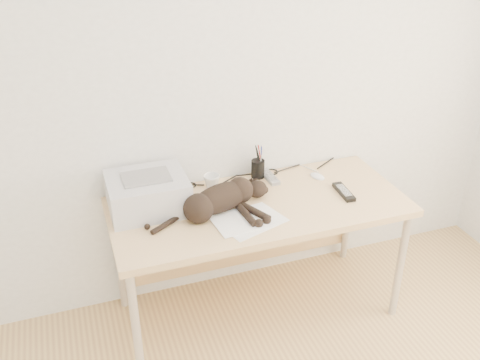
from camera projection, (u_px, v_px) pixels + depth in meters
name	position (u px, v px, depth m)	size (l,w,h in m)	color
wall_back	(237.00, 84.00, 2.91)	(3.50, 3.50, 0.00)	white
desk	(253.00, 216.00, 3.01)	(1.60, 0.70, 0.74)	tan
printer	(148.00, 193.00, 2.79)	(0.41, 0.35, 0.19)	silver
papers	(248.00, 220.00, 2.73)	(0.39, 0.32, 0.01)	white
cat	(218.00, 201.00, 2.77)	(0.70, 0.35, 0.16)	black
mug	(212.00, 182.00, 3.00)	(0.09, 0.09, 0.09)	white
pen_cup	(258.00, 168.00, 3.12)	(0.08, 0.08, 0.20)	black
remote_grey	(269.00, 177.00, 3.13)	(0.05, 0.19, 0.02)	gray
remote_black	(344.00, 192.00, 2.97)	(0.05, 0.20, 0.02)	black
mouse	(317.00, 175.00, 3.14)	(0.06, 0.10, 0.03)	white
cable_tangle	(240.00, 177.00, 3.13)	(1.36, 0.08, 0.01)	black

